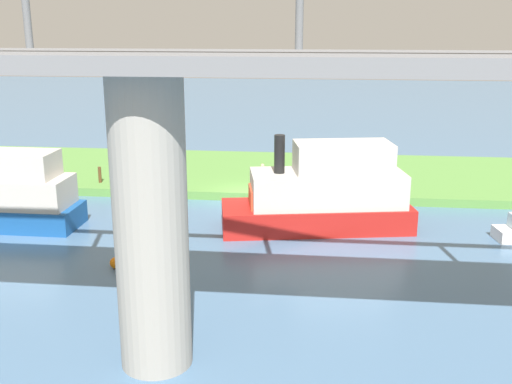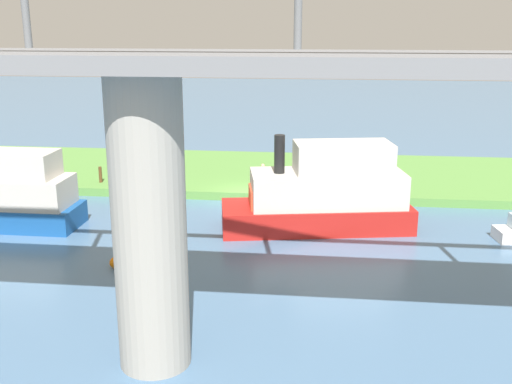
{
  "view_description": "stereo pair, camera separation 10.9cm",
  "coord_description": "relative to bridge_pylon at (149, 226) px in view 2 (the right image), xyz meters",
  "views": [
    {
      "loc": [
        -4.48,
        34.95,
        10.42
      ],
      "look_at": [
        -1.17,
        5.0,
        2.0
      ],
      "focal_mm": 43.12,
      "sensor_mm": 36.0,
      "label": 1
    },
    {
      "loc": [
        -4.58,
        34.94,
        10.42
      ],
      "look_at": [
        -1.17,
        5.0,
        2.0
      ],
      "focal_mm": 43.12,
      "sensor_mm": 36.0,
      "label": 2
    }
  ],
  "objects": [
    {
      "name": "grassy_bank",
      "position": [
        -0.53,
        -24.1,
        -4.3
      ],
      "size": [
        80.0,
        12.0,
        0.5
      ],
      "primitive_type": "cube",
      "color": "#5B9342",
      "rests_on": "ground"
    },
    {
      "name": "bridge_span",
      "position": [
        0.0,
        -0.02,
        5.04
      ],
      "size": [
        59.21,
        4.3,
        3.25
      ],
      "color": "slate",
      "rests_on": "bridge_pylon"
    },
    {
      "name": "bridge_pylon",
      "position": [
        0.0,
        0.0,
        0.0
      ],
      "size": [
        2.21,
        2.21,
        9.09
      ],
      "primitive_type": "cylinder",
      "color": "#9E998E",
      "rests_on": "ground"
    },
    {
      "name": "ground_plane",
      "position": [
        -0.53,
        -18.1,
        -4.55
      ],
      "size": [
        160.0,
        160.0,
        0.0
      ],
      "primitive_type": "plane",
      "color": "#4C7093"
    },
    {
      "name": "person_on_bank",
      "position": [
        -1.35,
        -19.99,
        -3.35
      ],
      "size": [
        0.46,
        0.46,
        1.39
      ],
      "color": "#2D334C",
      "rests_on": "grassy_bank"
    },
    {
      "name": "mooring_post",
      "position": [
        8.98,
        -19.59,
        -3.54
      ],
      "size": [
        0.2,
        0.2,
        1.01
      ],
      "primitive_type": "cylinder",
      "color": "brown",
      "rests_on": "grassy_bank"
    },
    {
      "name": "motorboat_red",
      "position": [
        11.52,
        -12.22,
        -2.92
      ],
      "size": [
        8.62,
        2.94,
        4.39
      ],
      "color": "#195199",
      "rests_on": "ground"
    },
    {
      "name": "pontoon_yellow",
      "position": [
        -5.11,
        -13.62,
        -2.71
      ],
      "size": [
        10.11,
        4.94,
        4.95
      ],
      "color": "red",
      "rests_on": "ground"
    },
    {
      "name": "marker_buoy",
      "position": [
        3.82,
        -7.25,
        -4.3
      ],
      "size": [
        0.5,
        0.5,
        0.5
      ],
      "primitive_type": "sphere",
      "color": "orange",
      "rests_on": "ground"
    }
  ]
}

